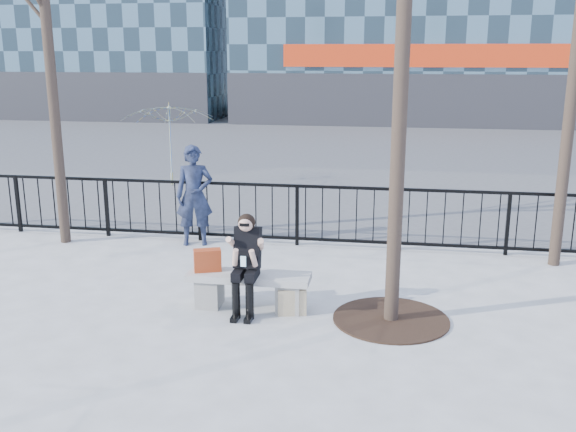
# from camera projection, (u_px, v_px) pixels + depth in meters

# --- Properties ---
(ground) EXTENTS (120.00, 120.00, 0.00)m
(ground) POSITION_uv_depth(u_px,v_px,m) (249.00, 308.00, 8.69)
(ground) COLOR gray
(ground) RESTS_ON ground
(street_surface) EXTENTS (60.00, 23.00, 0.01)m
(street_surface) POSITION_uv_depth(u_px,v_px,m) (342.00, 148.00, 23.02)
(street_surface) COLOR #474747
(street_surface) RESTS_ON ground
(railing) EXTENTS (14.00, 0.06, 1.10)m
(railing) POSITION_uv_depth(u_px,v_px,m) (286.00, 215.00, 11.42)
(railing) COLOR black
(railing) RESTS_ON ground
(tree_grate) EXTENTS (1.50, 1.50, 0.02)m
(tree_grate) POSITION_uv_depth(u_px,v_px,m) (391.00, 319.00, 8.29)
(tree_grate) COLOR black
(tree_grate) RESTS_ON ground
(bench_main) EXTENTS (1.65, 0.46, 0.49)m
(bench_main) POSITION_uv_depth(u_px,v_px,m) (249.00, 287.00, 8.62)
(bench_main) COLOR slate
(bench_main) RESTS_ON ground
(seated_woman) EXTENTS (0.50, 0.64, 1.34)m
(seated_woman) POSITION_uv_depth(u_px,v_px,m) (246.00, 265.00, 8.37)
(seated_woman) COLOR black
(seated_woman) RESTS_ON ground
(handbag) EXTENTS (0.40, 0.29, 0.30)m
(handbag) POSITION_uv_depth(u_px,v_px,m) (207.00, 260.00, 8.64)
(handbag) COLOR #B03915
(handbag) RESTS_ON bench_main
(shopping_bag) EXTENTS (0.40, 0.22, 0.35)m
(shopping_bag) POSITION_uv_depth(u_px,v_px,m) (292.00, 302.00, 8.42)
(shopping_bag) COLOR beige
(shopping_bag) RESTS_ON ground
(standing_man) EXTENTS (0.74, 0.57, 1.79)m
(standing_man) POSITION_uv_depth(u_px,v_px,m) (194.00, 196.00, 11.35)
(standing_man) COLOR black
(standing_man) RESTS_ON ground
(vendor_umbrella) EXTENTS (2.85, 2.88, 2.14)m
(vendor_umbrella) POSITION_uv_depth(u_px,v_px,m) (169.00, 145.00, 16.31)
(vendor_umbrella) COLOR gold
(vendor_umbrella) RESTS_ON ground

